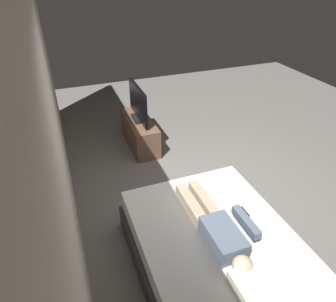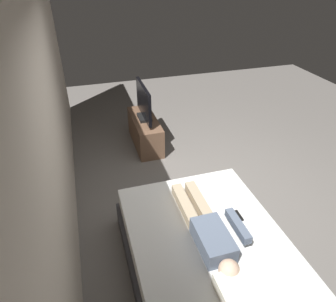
# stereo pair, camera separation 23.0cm
# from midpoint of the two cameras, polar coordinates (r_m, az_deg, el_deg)

# --- Properties ---
(ground_plane) EXTENTS (10.00, 10.00, 0.00)m
(ground_plane) POSITION_cam_midpoint_polar(r_m,az_deg,el_deg) (4.23, 8.75, -9.31)
(ground_plane) COLOR slate
(back_wall) EXTENTS (6.40, 0.10, 2.80)m
(back_wall) POSITION_cam_midpoint_polar(r_m,az_deg,el_deg) (3.49, -19.45, 7.03)
(back_wall) COLOR beige
(back_wall) RESTS_ON ground
(bed) EXTENTS (2.00, 1.54, 0.54)m
(bed) POSITION_cam_midpoint_polar(r_m,az_deg,el_deg) (3.27, 9.48, -19.13)
(bed) COLOR #333338
(bed) RESTS_ON ground
(pillow) EXTENTS (0.48, 0.34, 0.12)m
(pillow) POSITION_cam_midpoint_polar(r_m,az_deg,el_deg) (2.67, 16.93, -25.27)
(pillow) COLOR silver
(pillow) RESTS_ON bed
(person) EXTENTS (1.26, 0.46, 0.18)m
(person) POSITION_cam_midpoint_polar(r_m,az_deg,el_deg) (3.01, 9.93, -14.49)
(person) COLOR slate
(person) RESTS_ON bed
(remote) EXTENTS (0.15, 0.04, 0.02)m
(remote) POSITION_cam_midpoint_polar(r_m,az_deg,el_deg) (3.31, 15.14, -11.73)
(remote) COLOR black
(remote) RESTS_ON bed
(tv_stand) EXTENTS (1.10, 0.40, 0.50)m
(tv_stand) POSITION_cam_midpoint_polar(r_m,az_deg,el_deg) (5.27, -3.10, 3.66)
(tv_stand) COLOR brown
(tv_stand) RESTS_ON ground
(tv) EXTENTS (0.88, 0.20, 0.59)m
(tv) POSITION_cam_midpoint_polar(r_m,az_deg,el_deg) (5.03, -3.28, 8.99)
(tv) COLOR black
(tv) RESTS_ON tv_stand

